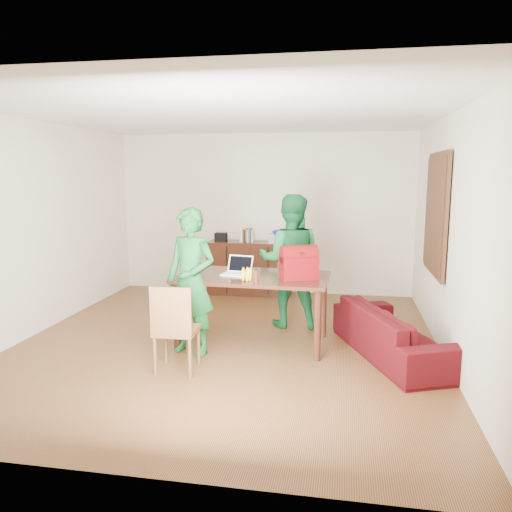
% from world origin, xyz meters
% --- Properties ---
extents(room, '(5.20, 5.70, 2.90)m').
position_xyz_m(room, '(0.01, 0.13, 1.31)').
color(room, '#421F10').
rests_on(room, ground).
extents(table, '(1.82, 1.06, 0.84)m').
position_xyz_m(table, '(0.31, 0.07, 0.73)').
color(table, black).
rests_on(table, ground).
extents(chair, '(0.44, 0.42, 0.93)m').
position_xyz_m(chair, '(-0.31, -0.93, 0.27)').
color(chair, brown).
rests_on(chair, ground).
extents(person_near, '(0.69, 0.55, 1.67)m').
position_xyz_m(person_near, '(-0.33, -0.37, 0.84)').
color(person_near, '#155E25').
rests_on(person_near, ground).
extents(person_far, '(0.88, 0.69, 1.77)m').
position_xyz_m(person_far, '(0.66, 0.87, 0.88)').
color(person_far, '#166530').
rests_on(person_far, ground).
extents(laptop, '(0.35, 0.28, 0.22)m').
position_xyz_m(laptop, '(0.10, 0.05, 0.88)').
color(laptop, white).
rests_on(laptop, table).
extents(bananas, '(0.18, 0.12, 0.06)m').
position_xyz_m(bananas, '(0.30, -0.26, 0.87)').
color(bananas, yellow).
rests_on(bananas, table).
extents(bottle, '(0.06, 0.06, 0.17)m').
position_xyz_m(bottle, '(0.41, -0.34, 0.92)').
color(bottle, '#551F13').
rests_on(bottle, table).
extents(red_bag, '(0.47, 0.38, 0.31)m').
position_xyz_m(red_bag, '(0.86, -0.02, 0.99)').
color(red_bag, maroon).
rests_on(red_bag, table).
extents(sofa, '(1.40, 2.03, 0.55)m').
position_xyz_m(sofa, '(1.95, -0.08, 0.28)').
color(sofa, '#37070A').
rests_on(sofa, ground).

